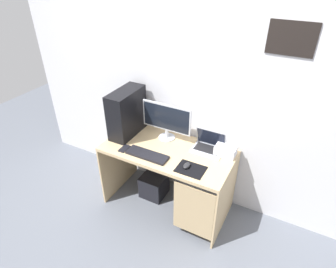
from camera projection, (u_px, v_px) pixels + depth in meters
ground_plane at (168, 203)px, 3.24m from camera, size 8.00×8.00×0.00m
wall_back at (186, 86)px, 2.82m from camera, size 4.00×0.05×2.60m
desk at (169, 163)px, 2.91m from camera, size 1.31×0.66×0.76m
pc_tower at (127, 113)px, 2.96m from camera, size 0.20×0.46×0.50m
monitor at (166, 120)px, 2.88m from camera, size 0.54×0.17×0.40m
laptop at (209, 146)px, 2.81m from camera, size 0.31×0.22×0.21m
projector at (225, 151)px, 2.73m from camera, size 0.20×0.14×0.09m
keyboard at (147, 155)px, 2.73m from camera, size 0.42×0.14×0.02m
mousepad at (191, 169)px, 2.57m from camera, size 0.26×0.20×0.00m
mouse_left at (187, 165)px, 2.58m from camera, size 0.06×0.10×0.03m
cell_phone at (124, 149)px, 2.83m from camera, size 0.07×0.13×0.01m
subwoofer at (154, 185)px, 3.30m from camera, size 0.27×0.27×0.27m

